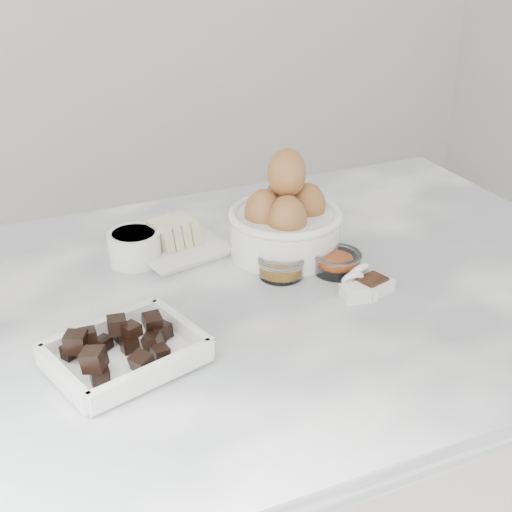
{
  "coord_description": "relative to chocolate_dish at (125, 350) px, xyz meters",
  "views": [
    {
      "loc": [
        -0.38,
        -0.86,
        1.48
      ],
      "look_at": [
        0.02,
        0.03,
        0.98
      ],
      "focal_mm": 50.0,
      "sensor_mm": 36.0,
      "label": 1
    }
  ],
  "objects": [
    {
      "name": "honey_bowl",
      "position": [
        0.28,
        0.13,
        -0.0
      ],
      "size": [
        0.07,
        0.07,
        0.03
      ],
      "color": "white",
      "rests_on": "marble_slab"
    },
    {
      "name": "vanilla_spoon",
      "position": [
        0.38,
        0.04,
        -0.01
      ],
      "size": [
        0.07,
        0.08,
        0.04
      ],
      "color": "white",
      "rests_on": "marble_slab"
    },
    {
      "name": "butter_plate",
      "position": [
        0.16,
        0.28,
        -0.0
      ],
      "size": [
        0.17,
        0.17,
        0.06
      ],
      "color": "white",
      "rests_on": "marble_slab"
    },
    {
      "name": "sugar_ramekin",
      "position": [
        0.09,
        0.27,
        0.01
      ],
      "size": [
        0.09,
        0.09,
        0.05
      ],
      "color": "white",
      "rests_on": "marble_slab"
    },
    {
      "name": "egg_bowl",
      "position": [
        0.33,
        0.2,
        0.04
      ],
      "size": [
        0.19,
        0.19,
        0.18
      ],
      "color": "white",
      "rests_on": "marble_slab"
    },
    {
      "name": "marble_slab",
      "position": [
        0.22,
        0.11,
        -0.04
      ],
      "size": [
        1.2,
        0.8,
        0.04
      ],
      "primitive_type": "cube",
      "color": "white",
      "rests_on": "cabinet"
    },
    {
      "name": "zest_bowl",
      "position": [
        0.37,
        0.11,
        -0.0
      ],
      "size": [
        0.08,
        0.08,
        0.03
      ],
      "color": "white",
      "rests_on": "marble_slab"
    },
    {
      "name": "chocolate_dish",
      "position": [
        0.0,
        0.0,
        0.0
      ],
      "size": [
        0.22,
        0.19,
        0.05
      ],
      "color": "white",
      "rests_on": "marble_slab"
    },
    {
      "name": "salt_spoon",
      "position": [
        0.36,
        0.03,
        -0.01
      ],
      "size": [
        0.05,
        0.06,
        0.04
      ],
      "color": "white",
      "rests_on": "marble_slab"
    }
  ]
}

